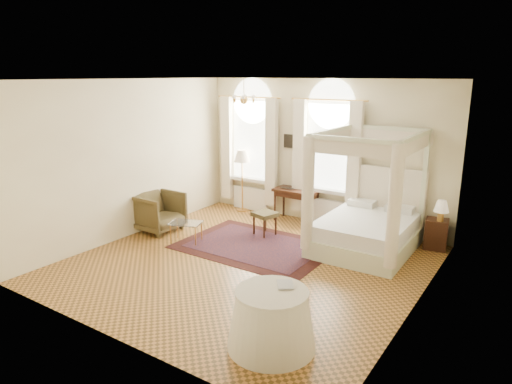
# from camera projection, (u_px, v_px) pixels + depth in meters

# --- Properties ---
(ground) EXTENTS (6.00, 6.00, 0.00)m
(ground) POSITION_uv_depth(u_px,v_px,m) (248.00, 263.00, 8.41)
(ground) COLOR #AF7232
(ground) RESTS_ON ground
(room_walls) EXTENTS (6.00, 6.00, 6.00)m
(room_walls) POSITION_uv_depth(u_px,v_px,m) (247.00, 158.00, 7.92)
(room_walls) COLOR #FFF2C2
(room_walls) RESTS_ON ground
(window_left) EXTENTS (1.62, 0.27, 3.29)m
(window_left) POSITION_uv_depth(u_px,v_px,m) (250.00, 153.00, 11.37)
(window_left) COLOR white
(window_left) RESTS_ON room_walls
(window_right) EXTENTS (1.62, 0.27, 3.29)m
(window_right) POSITION_uv_depth(u_px,v_px,m) (327.00, 161.00, 10.25)
(window_right) COLOR white
(window_right) RESTS_ON room_walls
(chandelier) EXTENTS (0.51, 0.45, 0.50)m
(chandelier) POSITION_uv_depth(u_px,v_px,m) (244.00, 99.00, 9.13)
(chandelier) COLOR gold
(chandelier) RESTS_ON room_walls
(wall_pictures) EXTENTS (2.54, 0.03, 0.39)m
(wall_pictures) POSITION_uv_depth(u_px,v_px,m) (325.00, 143.00, 10.29)
(wall_pictures) COLOR black
(wall_pictures) RESTS_ON room_walls
(canopy_bed) EXTENTS (1.81, 2.21, 2.36)m
(canopy_bed) POSITION_uv_depth(u_px,v_px,m) (366.00, 224.00, 8.91)
(canopy_bed) COLOR beige
(canopy_bed) RESTS_ON ground
(nightstand) EXTENTS (0.48, 0.45, 0.61)m
(nightstand) POSITION_uv_depth(u_px,v_px,m) (436.00, 234.00, 9.06)
(nightstand) COLOR #361A0E
(nightstand) RESTS_ON ground
(nightstand_lamp) EXTENTS (0.28, 0.28, 0.42)m
(nightstand_lamp) POSITION_uv_depth(u_px,v_px,m) (442.00, 208.00, 8.82)
(nightstand_lamp) COLOR gold
(nightstand_lamp) RESTS_ON nightstand
(writing_desk) EXTENTS (1.04, 0.55, 0.78)m
(writing_desk) POSITION_uv_depth(u_px,v_px,m) (296.00, 194.00, 10.68)
(writing_desk) COLOR #361A0E
(writing_desk) RESTS_ON ground
(laptop) EXTENTS (0.33, 0.22, 0.03)m
(laptop) POSITION_uv_depth(u_px,v_px,m) (288.00, 188.00, 10.74)
(laptop) COLOR black
(laptop) RESTS_ON writing_desk
(stool) EXTENTS (0.55, 0.55, 0.51)m
(stool) POSITION_uv_depth(u_px,v_px,m) (265.00, 216.00, 9.81)
(stool) COLOR #403A1B
(stool) RESTS_ON ground
(armchair) EXTENTS (0.95, 0.93, 0.86)m
(armchair) POSITION_uv_depth(u_px,v_px,m) (158.00, 212.00, 10.10)
(armchair) COLOR #473A1E
(armchair) RESTS_ON ground
(coffee_table) EXTENTS (0.74, 0.62, 0.43)m
(coffee_table) POSITION_uv_depth(u_px,v_px,m) (186.00, 224.00, 9.40)
(coffee_table) COLOR silver
(coffee_table) RESTS_ON ground
(floor_lamp) EXTENTS (0.40, 0.40, 1.57)m
(floor_lamp) POSITION_uv_depth(u_px,v_px,m) (242.00, 159.00, 11.34)
(floor_lamp) COLOR gold
(floor_lamp) RESTS_ON ground
(oriental_rug) EXTENTS (3.01, 2.17, 0.01)m
(oriental_rug) POSITION_uv_depth(u_px,v_px,m) (256.00, 246.00, 9.25)
(oriental_rug) COLOR #3A140E
(oriental_rug) RESTS_ON ground
(side_table) EXTENTS (1.14, 1.14, 0.78)m
(side_table) POSITION_uv_depth(u_px,v_px,m) (272.00, 319.00, 5.76)
(side_table) COLOR white
(side_table) RESTS_ON ground
(book) EXTENTS (0.32, 0.34, 0.03)m
(book) POSITION_uv_depth(u_px,v_px,m) (277.00, 285.00, 5.80)
(book) COLOR black
(book) RESTS_ON side_table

